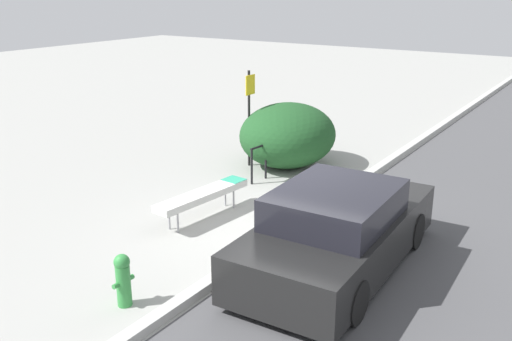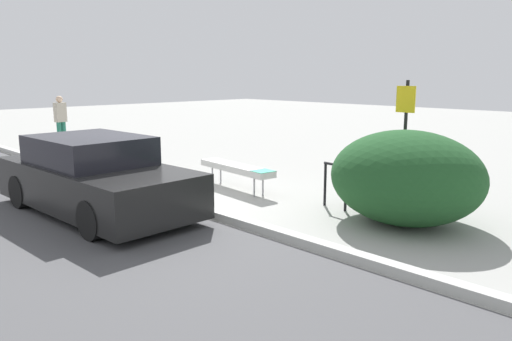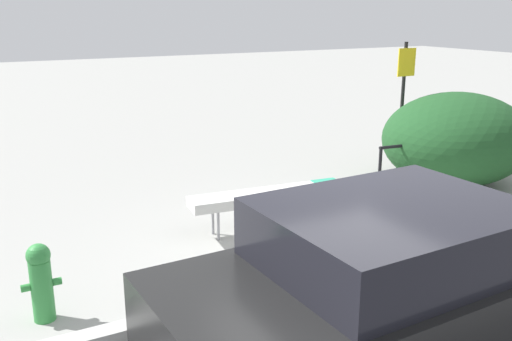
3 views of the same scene
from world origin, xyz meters
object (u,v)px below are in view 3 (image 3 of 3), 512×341
Objects in this scene: fire_hydrant at (41,280)px; parked_car_near at (401,284)px; bench at (270,196)px; bike_rack at (394,165)px; sign_post at (403,97)px.

parked_car_near is at bearing -37.01° from fire_hydrant.
bench is 2.62× the size of bike_rack.
fire_hydrant is at bearing -155.72° from bench.
sign_post is at bearing 18.87° from fire_hydrant.
fire_hydrant is 3.24m from parked_car_near.
bike_rack reaches higher than fire_hydrant.
sign_post is 0.54× the size of parked_car_near.
bench is 0.51× the size of parked_car_near.
bike_rack is 4.27m from parked_car_near.
fire_hydrant reaches higher than bench.
bench is 2.37m from bike_rack.
bench is at bearing 18.58° from fire_hydrant.
sign_post reaches higher than fire_hydrant.
bench is 0.94× the size of sign_post.
parked_car_near is (-3.63, -4.07, -0.76)m from sign_post.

